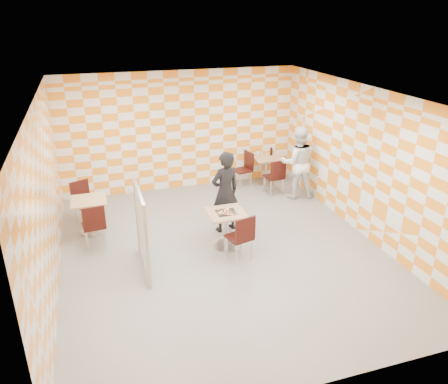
# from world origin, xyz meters

# --- Properties ---
(room_shell) EXTENTS (7.00, 7.00, 7.00)m
(room_shell) POSITION_xyz_m (0.00, 0.54, 1.50)
(room_shell) COLOR gray
(room_shell) RESTS_ON ground
(main_table) EXTENTS (0.70, 0.70, 0.75)m
(main_table) POSITION_xyz_m (0.12, 0.14, 0.51)
(main_table) COLOR tan
(main_table) RESTS_ON ground
(second_table) EXTENTS (0.70, 0.70, 0.75)m
(second_table) POSITION_xyz_m (2.17, 3.03, 0.51)
(second_table) COLOR tan
(second_table) RESTS_ON ground
(empty_table) EXTENTS (0.70, 0.70, 0.75)m
(empty_table) POSITION_xyz_m (-2.38, 1.56, 0.51)
(empty_table) COLOR tan
(empty_table) RESTS_ON ground
(chair_main_front) EXTENTS (0.51, 0.52, 0.92)m
(chair_main_front) POSITION_xyz_m (0.24, -0.45, 0.54)
(chair_main_front) COLOR black
(chair_main_front) RESTS_ON ground
(chair_second_front) EXTENTS (0.47, 0.48, 0.92)m
(chair_second_front) POSITION_xyz_m (2.10, 2.25, 0.54)
(chair_second_front) COLOR black
(chair_second_front) RESTS_ON ground
(chair_second_side) EXTENTS (0.51, 0.50, 0.92)m
(chair_second_side) POSITION_xyz_m (1.59, 3.05, 0.54)
(chair_second_side) COLOR black
(chair_second_side) RESTS_ON ground
(chair_empty_near) EXTENTS (0.46, 0.47, 0.92)m
(chair_empty_near) POSITION_xyz_m (-2.32, 0.85, 0.54)
(chair_empty_near) COLOR black
(chair_empty_near) RESTS_ON ground
(chair_empty_far) EXTENTS (0.56, 0.56, 0.92)m
(chair_empty_far) POSITION_xyz_m (-2.50, 2.15, 0.54)
(chair_empty_far) COLOR black
(chair_empty_far) RESTS_ON ground
(partition) EXTENTS (0.08, 1.38, 1.55)m
(partition) POSITION_xyz_m (-1.53, -0.16, 0.79)
(partition) COLOR white
(partition) RESTS_ON ground
(man_dark) EXTENTS (0.71, 0.55, 1.73)m
(man_dark) POSITION_xyz_m (0.33, 0.83, 0.87)
(man_dark) COLOR black
(man_dark) RESTS_ON ground
(man_white) EXTENTS (1.01, 0.86, 1.79)m
(man_white) POSITION_xyz_m (2.55, 2.00, 0.90)
(man_white) COLOR white
(man_white) RESTS_ON ground
(pizza_on_foil) EXTENTS (0.40, 0.40, 0.04)m
(pizza_on_foil) POSITION_xyz_m (0.12, 0.13, 0.77)
(pizza_on_foil) COLOR silver
(pizza_on_foil) RESTS_ON main_table
(sport_bottle) EXTENTS (0.06, 0.06, 0.20)m
(sport_bottle) POSITION_xyz_m (1.96, 3.14, 0.84)
(sport_bottle) COLOR white
(sport_bottle) RESTS_ON second_table
(soda_bottle) EXTENTS (0.07, 0.07, 0.23)m
(soda_bottle) POSITION_xyz_m (2.35, 3.14, 0.85)
(soda_bottle) COLOR black
(soda_bottle) RESTS_ON second_table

